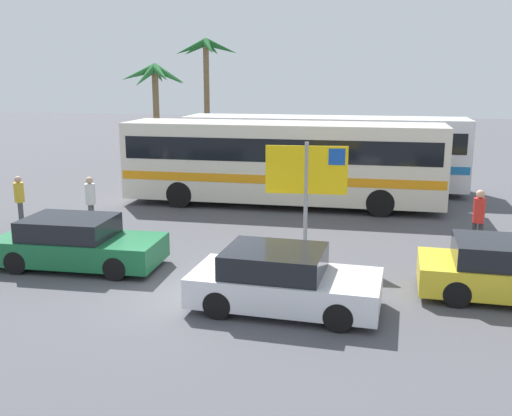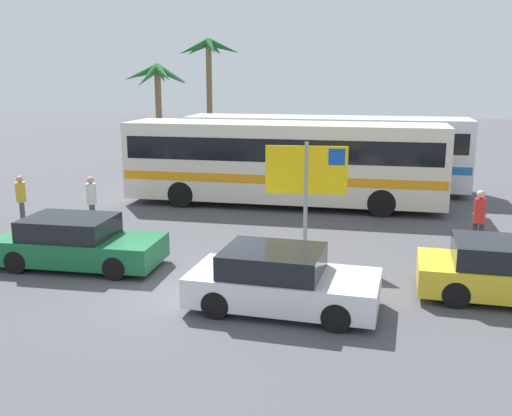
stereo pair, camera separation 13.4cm
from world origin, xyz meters
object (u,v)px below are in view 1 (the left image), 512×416
at_px(bus_rear_coach, 323,149).
at_px(ferry_sign, 308,175).
at_px(car_yellow, 512,271).
at_px(car_white, 282,281).
at_px(pedestrian_near_sign, 479,215).
at_px(pedestrian_crossing_lot, 90,198).
at_px(bus_front_coach, 282,159).
at_px(pedestrian_by_bus, 19,197).
at_px(car_green, 77,243).

distance_m(bus_rear_coach, ferry_sign, 10.04).
xyz_separation_m(car_yellow, car_white, (-4.96, -1.64, -0.00)).
height_order(pedestrian_near_sign, pedestrian_crossing_lot, pedestrian_near_sign).
bearing_deg(pedestrian_near_sign, bus_front_coach, 64.01).
xyz_separation_m(bus_front_coach, pedestrian_crossing_lot, (-5.49, -4.92, -0.75)).
height_order(bus_front_coach, pedestrian_by_bus, bus_front_coach).
distance_m(bus_rear_coach, car_yellow, 13.30).
bearing_deg(pedestrian_by_bus, ferry_sign, 125.69).
relative_size(bus_rear_coach, pedestrian_by_bus, 7.12).
distance_m(car_yellow, pedestrian_near_sign, 3.58).
xyz_separation_m(bus_rear_coach, pedestrian_near_sign, (5.18, -8.56, -0.71)).
height_order(ferry_sign, car_yellow, ferry_sign).
distance_m(bus_front_coach, pedestrian_near_sign, 8.22).
distance_m(pedestrian_near_sign, pedestrian_by_bus, 14.42).
xyz_separation_m(car_white, pedestrian_near_sign, (4.75, 5.19, 0.44)).
xyz_separation_m(ferry_sign, car_white, (-0.08, -3.74, -1.69)).
bearing_deg(bus_rear_coach, pedestrian_crossing_lot, -128.71).
xyz_separation_m(ferry_sign, pedestrian_crossing_lot, (-7.24, 1.61, -1.30)).
xyz_separation_m(pedestrian_near_sign, pedestrian_crossing_lot, (-11.91, 0.16, -0.05)).
bearing_deg(pedestrian_near_sign, car_yellow, -164.27).
xyz_separation_m(bus_front_coach, car_green, (-4.05, -8.53, -1.15)).
height_order(car_yellow, pedestrian_near_sign, pedestrian_near_sign).
relative_size(car_yellow, car_white, 1.04).
bearing_deg(ferry_sign, pedestrian_by_bus, 166.69).
xyz_separation_m(car_yellow, pedestrian_crossing_lot, (-12.12, 3.70, 0.39)).
bearing_deg(pedestrian_crossing_lot, car_white, 132.92).
height_order(car_white, pedestrian_near_sign, pedestrian_near_sign).
relative_size(car_white, pedestrian_crossing_lot, 2.36).
bearing_deg(pedestrian_by_bus, bus_front_coach, 166.61).
distance_m(bus_rear_coach, car_green, 13.18).
xyz_separation_m(ferry_sign, pedestrian_near_sign, (4.67, 1.45, -1.25)).
height_order(bus_rear_coach, car_yellow, bus_rear_coach).
bearing_deg(car_green, car_yellow, -1.85).
bearing_deg(ferry_sign, bus_rear_coach, 88.46).
xyz_separation_m(bus_front_coach, car_white, (1.67, -10.27, -1.15)).
distance_m(car_green, car_white, 5.98).
relative_size(ferry_sign, car_green, 0.74).
bearing_deg(car_yellow, bus_front_coach, 129.52).
xyz_separation_m(pedestrian_near_sign, pedestrian_by_bus, (-14.42, 0.07, -0.08)).
distance_m(car_yellow, car_white, 5.23).
bearing_deg(car_white, pedestrian_by_bus, 154.52).
bearing_deg(bus_rear_coach, car_green, -113.77).
distance_m(car_green, pedestrian_crossing_lot, 3.91).
height_order(bus_front_coach, ferry_sign, ferry_sign).
bearing_deg(bus_rear_coach, car_yellow, -65.99).
bearing_deg(car_yellow, pedestrian_near_sign, 95.34).
bearing_deg(pedestrian_by_bus, pedestrian_near_sign, 134.27).
xyz_separation_m(car_green, pedestrian_by_bus, (-3.94, 3.52, 0.36)).
distance_m(pedestrian_near_sign, pedestrian_crossing_lot, 11.92).
bearing_deg(pedestrian_near_sign, bus_rear_coach, 43.53).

